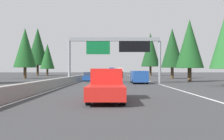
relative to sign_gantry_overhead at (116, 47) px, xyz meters
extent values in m
plane|color=#38383A|center=(27.36, 6.04, -4.97)|extent=(320.00, 320.00, 0.00)
cube|color=gray|center=(47.36, 6.34, -4.52)|extent=(180.00, 0.56, 0.90)
cube|color=silver|center=(37.36, -5.48, -4.96)|extent=(160.00, 0.16, 0.01)
cube|color=silver|center=(37.36, 5.79, -4.96)|extent=(160.00, 0.16, 0.01)
cylinder|color=gray|center=(0.04, 6.34, -2.10)|extent=(0.36, 0.36, 5.74)
cylinder|color=gray|center=(0.04, -5.98, -2.10)|extent=(0.36, 0.36, 5.74)
cube|color=gray|center=(0.04, 0.18, 1.02)|extent=(0.50, 12.32, 0.50)
cube|color=#0C602D|center=(-0.11, 2.39, -0.08)|extent=(0.12, 3.20, 1.90)
cube|color=black|center=(-0.11, -2.53, 0.02)|extent=(0.16, 4.20, 1.50)
cube|color=red|center=(-19.81, 0.78, -4.36)|extent=(5.60, 2.00, 0.70)
cube|color=red|center=(-18.81, 0.78, -3.56)|extent=(2.24, 1.84, 0.90)
cube|color=#2D3847|center=(-18.81, 0.78, -3.47)|extent=(2.02, 1.92, 0.41)
cylinder|color=black|center=(-17.97, 1.64, -4.57)|extent=(0.80, 0.28, 0.80)
cylinder|color=black|center=(-17.97, -0.08, -4.57)|extent=(0.80, 0.28, 0.80)
cylinder|color=black|center=(-21.66, 1.64, -4.57)|extent=(0.80, 0.28, 0.80)
cylinder|color=black|center=(-21.66, -0.08, -4.57)|extent=(0.80, 0.28, 0.80)
cube|color=#1E4793|center=(-0.42, -3.10, -4.00)|extent=(5.00, 1.95, 1.44)
cube|color=#2D3847|center=(-2.72, -3.10, -3.74)|extent=(0.08, 1.48, 0.56)
cylinder|color=black|center=(1.28, -2.25, -4.62)|extent=(0.70, 0.24, 0.70)
cylinder|color=black|center=(1.28, -3.96, -4.62)|extent=(0.70, 0.24, 0.70)
cylinder|color=black|center=(-2.12, -2.25, -4.62)|extent=(0.70, 0.24, 0.70)
cylinder|color=black|center=(-2.12, -3.96, -4.62)|extent=(0.70, 0.24, 0.70)
cube|color=#1E4793|center=(7.51, 4.31, -4.44)|extent=(4.40, 1.80, 0.76)
cube|color=#2D3847|center=(7.29, 4.31, -3.78)|extent=(2.46, 1.51, 0.56)
cylinder|color=black|center=(8.92, 5.10, -4.65)|extent=(0.64, 0.22, 0.64)
cylinder|color=black|center=(8.92, 3.52, -4.65)|extent=(0.64, 0.22, 0.64)
cylinder|color=black|center=(6.10, 5.10, -4.65)|extent=(0.64, 0.22, 0.64)
cylinder|color=black|center=(6.10, 3.52, -4.65)|extent=(0.64, 0.22, 0.64)
cube|color=#1E4793|center=(92.08, 0.81, -3.32)|extent=(11.50, 2.50, 2.90)
cube|color=#2D3847|center=(92.08, 0.81, -2.95)|extent=(11.04, 2.55, 0.84)
cylinder|color=black|center=(96.10, 1.91, -4.47)|extent=(1.00, 0.30, 1.00)
cylinder|color=black|center=(96.10, -0.29, -4.47)|extent=(1.00, 0.30, 1.00)
cylinder|color=black|center=(88.05, 1.91, -4.47)|extent=(1.00, 0.30, 1.00)
cylinder|color=black|center=(88.05, -0.29, -4.47)|extent=(1.00, 0.30, 1.00)
cube|color=white|center=(84.51, -3.16, -3.27)|extent=(6.12, 2.40, 2.50)
cube|color=#2D6B38|center=(88.76, -3.16, -3.57)|extent=(2.38, 2.30, 1.90)
cylinder|color=black|center=(88.59, -2.10, -4.52)|extent=(0.90, 0.28, 0.90)
cylinder|color=black|center=(88.59, -4.22, -4.52)|extent=(0.90, 0.28, 0.90)
cylinder|color=black|center=(82.81, -2.10, -4.52)|extent=(0.90, 0.28, 0.90)
cylinder|color=black|center=(82.81, -4.22, -4.52)|extent=(0.90, 0.28, 0.90)
cylinder|color=#4C3823|center=(4.67, -11.45, -3.90)|extent=(0.59, 0.59, 2.12)
cone|color=#194C1E|center=(4.67, -11.45, 0.92)|extent=(4.24, 4.24, 7.52)
cylinder|color=#4C3823|center=(19.55, -12.28, -3.78)|extent=(0.62, 0.62, 2.37)
cone|color=#143D19|center=(19.55, -12.28, 1.60)|extent=(4.73, 4.73, 8.39)
cylinder|color=#4C3823|center=(46.41, -11.66, -3.46)|extent=(0.69, 0.69, 3.01)
cone|color=#143D19|center=(46.41, -11.66, 3.38)|extent=(6.02, 6.02, 10.67)
cylinder|color=#4C3823|center=(19.86, 19.25, -3.77)|extent=(0.62, 0.62, 2.39)
cone|color=#194C1E|center=(19.86, 19.25, 1.67)|extent=(4.78, 4.78, 8.48)
cylinder|color=#4C3823|center=(49.06, 25.18, -3.23)|extent=(0.74, 0.74, 3.48)
cone|color=#143D19|center=(49.06, 25.18, 4.67)|extent=(6.95, 6.95, 12.33)
cylinder|color=#4C3823|center=(44.25, 20.74, -3.85)|extent=(0.60, 0.60, 2.22)
cone|color=#194C1E|center=(44.25, 20.74, 1.20)|extent=(4.45, 4.45, 7.88)
camera|label=1|loc=(-34.41, 0.43, -3.21)|focal=40.65mm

